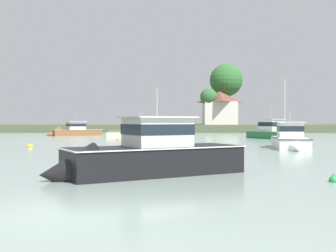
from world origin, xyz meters
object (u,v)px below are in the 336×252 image
Objects in this scene: cruiser_cream at (142,134)px; cruiser_black at (139,163)px; sailboat_skyblue at (286,133)px; mooring_buoy_orange at (118,140)px; cruiser_white at (291,143)px; cruiser_wood at (71,133)px; cruiser_green at (274,134)px; mooring_buoy_green at (333,180)px; mooring_buoy_yellow at (30,146)px.

cruiser_cream is 40.73m from cruiser_black.
mooring_buoy_orange is (-27.24, -23.71, -0.17)m from sailboat_skyblue.
mooring_buoy_orange is (-5.60, 33.01, -0.50)m from cruiser_black.
cruiser_wood reaches higher than cruiser_white.
cruiser_green reaches higher than mooring_buoy_green.
cruiser_wood is 37.98m from sailboat_skyblue.
cruiser_wood is at bearing 159.38° from cruiser_green.
cruiser_wood is (-12.42, 8.40, -0.07)m from cruiser_cream.
cruiser_wood is 23.06× the size of mooring_buoy_orange.
cruiser_white is 40.17m from sailboat_skyblue.
cruiser_green is 22.17× the size of mooring_buoy_orange.
cruiser_wood is (-15.56, 49.01, -0.06)m from cruiser_black.
mooring_buoy_green is (-13.67, -58.53, -0.17)m from sailboat_skyblue.
cruiser_white is at bearing -41.32° from mooring_buoy_orange.
cruiser_wood is at bearing -168.29° from sailboat_skyblue.
cruiser_cream reaches higher than mooring_buoy_yellow.
mooring_buoy_green is at bearing -103.15° from sailboat_skyblue.
cruiser_wood is 0.88× the size of sailboat_skyblue.
sailboat_skyblue reaches higher than cruiser_black.
cruiser_cream is 14.99m from cruiser_wood.
mooring_buoy_orange is (-17.30, 15.21, -0.44)m from cruiser_white.
mooring_buoy_green is at bearing -12.81° from cruiser_black.
cruiser_white is 0.80× the size of sailboat_skyblue.
mooring_buoy_yellow is (-19.79, 21.27, 0.02)m from mooring_buoy_green.
mooring_buoy_green is at bearing -75.34° from cruiser_cream.
cruiser_white is 0.91× the size of cruiser_wood.
cruiser_white is 20.73× the size of mooring_buoy_green.
cruiser_white is 23.03m from mooring_buoy_orange.
sailboat_skyblue reaches higher than cruiser_wood.
cruiser_white is (14.83, -22.81, -0.07)m from cruiser_cream.
cruiser_wood reaches higher than mooring_buoy_green.
sailboat_skyblue reaches higher than mooring_buoy_yellow.
cruiser_cream is 22.53× the size of mooring_buoy_orange.
cruiser_black is at bearing -85.58° from cruiser_cream.
cruiser_cream reaches higher than cruiser_wood.
cruiser_white is at bearing 79.23° from mooring_buoy_green.
cruiser_green is 39.96m from mooring_buoy_green.
cruiser_white is 0.90× the size of cruiser_black.
mooring_buoy_orange is at bearing 65.35° from mooring_buoy_yellow.
cruiser_black is at bearing -123.30° from cruiser_white.
mooring_buoy_orange is at bearing 99.63° from cruiser_black.
mooring_buoy_green is (-6.97, -39.34, -0.57)m from cruiser_green.
cruiser_white is at bearing -104.33° from sailboat_skyblue.
cruiser_green reaches higher than cruiser_black.
cruiser_green is 32.29m from mooring_buoy_yellow.
cruiser_black reaches higher than cruiser_white.
cruiser_white is 19.97m from mooring_buoy_green.
mooring_buoy_green reaches higher than mooring_buoy_orange.
cruiser_black reaches higher than mooring_buoy_green.
mooring_buoy_yellow is at bearing -131.92° from sailboat_skyblue.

